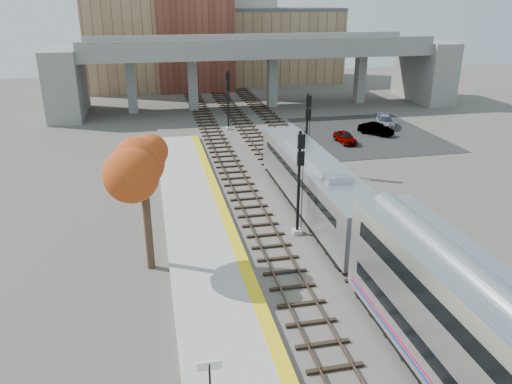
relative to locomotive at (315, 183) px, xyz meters
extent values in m
plane|color=#47423D|center=(-1.00, -8.27, -2.28)|extent=(160.00, 160.00, 0.00)
cube|color=#9E9E99|center=(-8.25, -8.27, -2.10)|extent=(4.50, 60.00, 0.35)
cube|color=yellow|center=(-6.35, -8.27, -1.92)|extent=(0.70, 60.00, 0.01)
cube|color=black|center=(-4.20, 4.23, -2.21)|extent=(2.50, 95.00, 0.14)
cube|color=brown|center=(-4.92, 4.23, -2.10)|extent=(0.07, 95.00, 0.14)
cube|color=brown|center=(-3.48, 4.23, -2.10)|extent=(0.07, 95.00, 0.14)
cube|color=black|center=(0.00, 4.23, -2.21)|extent=(2.50, 95.00, 0.14)
cube|color=brown|center=(-0.72, 4.23, -2.10)|extent=(0.07, 95.00, 0.14)
cube|color=brown|center=(0.72, 4.23, -2.10)|extent=(0.07, 95.00, 0.14)
cube|color=black|center=(4.00, 4.23, -2.21)|extent=(2.50, 95.00, 0.14)
cube|color=brown|center=(3.28, 4.23, -2.10)|extent=(0.07, 95.00, 0.14)
cube|color=brown|center=(4.72, 4.23, -2.10)|extent=(0.07, 95.00, 0.14)
cube|color=slate|center=(4.00, 36.73, 5.47)|extent=(46.00, 10.00, 1.50)
cube|color=slate|center=(4.00, 31.93, 6.72)|extent=(46.00, 0.20, 1.00)
cube|color=slate|center=(4.00, 41.53, 6.72)|extent=(46.00, 0.20, 1.00)
cube|color=slate|center=(-13.00, 36.73, 1.22)|extent=(1.20, 1.60, 7.00)
cube|color=slate|center=(-5.00, 36.73, 1.22)|extent=(1.20, 1.60, 7.00)
cube|color=slate|center=(6.00, 36.73, 1.22)|extent=(1.20, 1.60, 7.00)
cube|color=slate|center=(19.00, 36.73, 1.22)|extent=(1.20, 1.60, 7.00)
cube|color=slate|center=(-21.00, 36.73, 1.97)|extent=(4.00, 12.00, 8.50)
cube|color=slate|center=(29.00, 36.73, 1.97)|extent=(4.00, 12.00, 8.50)
cube|color=#A3815E|center=(-11.00, 56.73, 5.72)|extent=(18.00, 14.00, 16.00)
cube|color=beige|center=(3.00, 61.73, 4.72)|extent=(16.00, 16.00, 14.00)
cube|color=brown|center=(-3.00, 53.73, 7.72)|extent=(12.00, 10.00, 20.00)
cube|color=#A3815E|center=(13.00, 59.73, 3.72)|extent=(20.00, 14.00, 12.00)
cube|color=#4C4C4F|center=(13.00, 59.73, 10.02)|extent=(20.00, 14.00, 0.60)
cube|color=black|center=(13.00, 19.73, -2.26)|extent=(14.00, 18.00, 0.04)
cube|color=#A8AAB2|center=(0.00, -0.01, 0.07)|extent=(3.00, 19.00, 3.20)
cube|color=black|center=(0.00, 9.51, 0.67)|extent=(2.20, 0.06, 1.10)
cube|color=black|center=(0.00, -0.01, 0.67)|extent=(3.02, 16.15, 0.50)
cube|color=black|center=(0.00, -0.01, -1.78)|extent=(2.70, 17.10, 0.50)
cube|color=#A8AAB2|center=(0.00, -0.01, 1.87)|extent=(1.60, 9.50, 0.40)
cube|color=#9E9E99|center=(-2.10, -2.98, -2.13)|extent=(0.60, 0.60, 0.30)
cylinder|color=black|center=(-2.10, -2.98, 1.17)|extent=(0.20, 0.20, 6.89)
cube|color=black|center=(-2.10, -3.23, 4.02)|extent=(0.44, 0.18, 0.89)
cube|color=black|center=(-2.10, -3.23, 2.94)|extent=(0.44, 0.18, 0.89)
cube|color=#9E9E99|center=(2.00, 8.38, -2.13)|extent=(0.60, 0.60, 0.30)
cylinder|color=black|center=(2.00, 8.38, 1.21)|extent=(0.20, 0.20, 6.97)
cube|color=black|center=(2.00, 8.13, 4.10)|extent=(0.45, 0.18, 0.90)
cube|color=black|center=(2.00, 8.13, 3.00)|extent=(0.45, 0.18, 0.90)
cube|color=#9E9E99|center=(-2.10, 24.96, -2.13)|extent=(0.60, 0.60, 0.30)
cylinder|color=black|center=(-2.10, 24.96, 1.06)|extent=(0.19, 0.19, 6.67)
cube|color=black|center=(-2.10, 24.71, 3.82)|extent=(0.43, 0.18, 0.86)
cube|color=black|center=(-2.10, 24.71, 2.77)|extent=(0.43, 0.18, 0.86)
cube|color=white|center=(-9.55, -17.09, 0.17)|extent=(0.90, 0.07, 0.35)
cylinder|color=#382619|center=(-11.49, -5.40, 0.52)|extent=(0.44, 0.44, 5.59)
ellipsoid|color=#C24B19|center=(-11.49, -5.40, 3.71)|extent=(3.60, 3.60, 3.99)
imported|color=#99999E|center=(8.97, 16.63, -1.62)|extent=(1.67, 3.70, 1.23)
imported|color=#99999E|center=(13.57, 19.08, -1.60)|extent=(3.47, 3.91, 1.28)
imported|color=#99999E|center=(16.09, 22.12, -1.57)|extent=(3.31, 4.97, 1.34)
camera|label=1|loc=(-10.90, -31.06, 12.18)|focal=35.00mm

